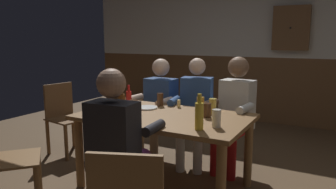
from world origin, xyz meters
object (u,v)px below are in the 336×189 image
object	(u,v)px
bottle_2	(122,101)
person_3	(118,139)
chair_empty_near_left	(65,116)
wall_dart_cabinet	(291,28)
person_1	(195,108)
condiment_caddy	(104,108)
chair_empty_far_end	(1,158)
pint_glass_0	(200,105)
person_0	(158,103)
bottle_1	(199,115)
bottle_0	(129,97)
plate_0	(147,108)
dining_table	(164,125)
pint_glass_4	(133,108)
pint_glass_2	(213,106)
pint_glass_3	(217,118)
pint_glass_5	(160,99)
table_candle	(179,104)
person_2	(234,109)
pint_glass_1	(207,110)

from	to	relation	value
bottle_2	person_3	bearing A→B (deg)	-55.71
chair_empty_near_left	wall_dart_cabinet	bearing A→B (deg)	148.64
person_1	condiment_caddy	distance (m)	1.05
chair_empty_far_end	pint_glass_0	distance (m)	1.83
person_0	bottle_1	distance (m)	1.43
bottle_0	plate_0	bearing A→B (deg)	-8.67
dining_table	person_3	size ratio (longest dim) A/B	1.30
person_0	pint_glass_4	size ratio (longest dim) A/B	8.49
chair_empty_near_left	pint_glass_2	xyz separation A→B (m)	(1.97, 0.01, 0.32)
dining_table	person_3	bearing A→B (deg)	-90.42
bottle_1	pint_glass_3	bearing A→B (deg)	54.85
dining_table	chair_empty_far_end	world-z (taller)	chair_empty_far_end
pint_glass_3	person_3	bearing A→B (deg)	-137.57
pint_glass_4	bottle_1	bearing A→B (deg)	-12.33
person_1	pint_glass_5	world-z (taller)	person_1
person_0	pint_glass_0	size ratio (longest dim) A/B	8.03
person_1	pint_glass_3	world-z (taller)	person_1
pint_glass_2	pint_glass_4	world-z (taller)	pint_glass_2
person_0	person_1	size ratio (longest dim) A/B	0.98
table_candle	pint_glass_5	bearing A→B (deg)	-173.62
pint_glass_2	pint_glass_5	bearing A→B (deg)	172.90
person_2	pint_glass_4	size ratio (longest dim) A/B	8.84
person_2	person_3	size ratio (longest dim) A/B	1.02
person_1	wall_dart_cabinet	world-z (taller)	wall_dart_cabinet
pint_glass_0	bottle_0	bearing A→B (deg)	-174.39
dining_table	person_1	world-z (taller)	person_1
plate_0	bottle_1	distance (m)	0.92
person_1	person_0	bearing A→B (deg)	-13.33
chair_empty_far_end	pint_glass_1	xyz separation A→B (m)	(1.34, 1.17, 0.32)
person_3	pint_glass_1	world-z (taller)	person_3
chair_empty_far_end	pint_glass_2	bearing A→B (deg)	86.59
condiment_caddy	pint_glass_4	xyz separation A→B (m)	(0.37, -0.02, 0.05)
pint_glass_1	bottle_0	bearing A→B (deg)	174.70
chair_empty_far_end	bottle_0	xyz separation A→B (m)	(0.40, 1.25, 0.34)
plate_0	pint_glass_3	bearing A→B (deg)	-20.52
bottle_2	pint_glass_3	bearing A→B (deg)	-8.13
bottle_0	bottle_1	world-z (taller)	bottle_1
table_candle	pint_glass_0	world-z (taller)	pint_glass_0
bottle_1	pint_glass_4	world-z (taller)	bottle_1
person_2	person_3	bearing A→B (deg)	79.03
bottle_1	pint_glass_5	bearing A→B (deg)	138.27
chair_empty_near_left	pint_glass_0	world-z (taller)	chair_empty_near_left
dining_table	person_2	distance (m)	0.86
dining_table	person_3	world-z (taller)	person_3
table_candle	wall_dart_cabinet	world-z (taller)	wall_dart_cabinet
pint_glass_0	plate_0	bearing A→B (deg)	-168.02
dining_table	person_0	size ratio (longest dim) A/B	1.33
person_1	pint_glass_2	xyz separation A→B (m)	(0.37, -0.43, 0.14)
wall_dart_cabinet	chair_empty_near_left	bearing A→B (deg)	-130.55
person_2	pint_glass_1	bearing A→B (deg)	90.23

